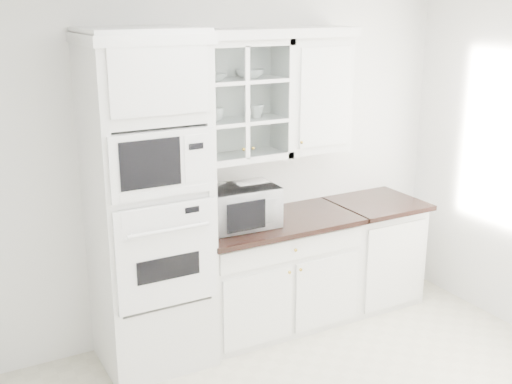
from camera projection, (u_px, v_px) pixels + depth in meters
room_shell at (321, 139)px, 3.80m from camera, size 4.00×3.50×2.70m
oven_column at (149, 205)px, 4.45m from camera, size 0.76×0.68×2.40m
base_cabinet_run at (274, 272)px, 5.16m from camera, size 1.32×0.67×0.92m
extra_base_cabinet at (372, 250)px, 5.62m from camera, size 0.72×0.67×0.92m
upper_cabinet_glass at (237, 101)px, 4.76m from camera, size 0.80×0.33×0.90m
upper_cabinet_solid at (313, 94)px, 5.07m from camera, size 0.55×0.33×0.90m
crown_molding at (225, 34)px, 4.55m from camera, size 2.14×0.38×0.07m
countertop_microwave at (240, 206)px, 4.85m from camera, size 0.55×0.47×0.31m
bowl_a at (212, 77)px, 4.61m from camera, size 0.21×0.21×0.05m
bowl_b at (250, 73)px, 4.77m from camera, size 0.26×0.26×0.06m
cup_a at (215, 114)px, 4.72m from camera, size 0.16×0.16×0.10m
cup_b at (257, 111)px, 4.85m from camera, size 0.12×0.12×0.10m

